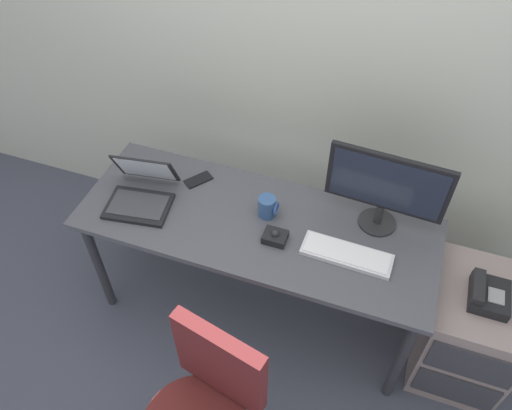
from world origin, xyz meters
The scene contains 11 objects.
ground_plane centered at (0.00, 0.00, 0.00)m, with size 8.00×8.00×0.00m, color #434655.
back_wall centered at (0.00, 0.67, 1.40)m, with size 6.00×0.10×2.80m, color beige.
desk centered at (0.00, 0.00, 0.66)m, with size 1.74×0.64×0.74m.
file_cabinet centered at (1.10, 0.03, 0.31)m, with size 0.42×0.53×0.62m.
desk_phone centered at (1.09, 0.01, 0.65)m, with size 0.17×0.20×0.09m.
monitor_main centered at (0.55, 0.19, 0.99)m, with size 0.54×0.18×0.42m.
keyboard centered at (0.45, -0.06, 0.76)m, with size 0.41×0.15×0.03m.
laptop centered at (-0.59, -0.05, 0.80)m, with size 0.35×0.36×0.22m.
trackball_mouse centered at (0.12, -0.07, 0.77)m, with size 0.11×0.09×0.07m.
coffee_mug centered at (0.04, 0.07, 0.80)m, with size 0.10×0.09×0.11m.
cell_phone centered at (-0.38, 0.17, 0.75)m, with size 0.07×0.14×0.01m, color black.
Camera 1 is at (0.53, -1.50, 2.57)m, focal length 35.32 mm.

